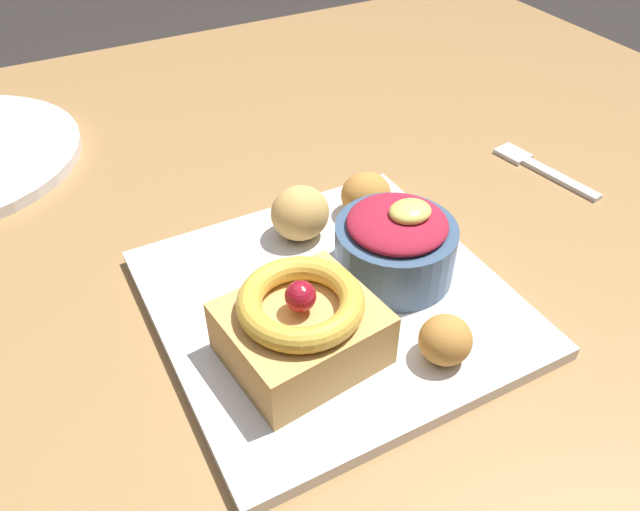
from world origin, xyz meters
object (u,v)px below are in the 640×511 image
(fritter_middle, at_px, (445,340))
(fritter_front, at_px, (300,213))
(fritter_back, at_px, (366,195))
(front_plate, at_px, (332,302))
(fork, at_px, (539,167))
(cake_slice, at_px, (301,326))
(berry_ramekin, at_px, (396,244))

(fritter_middle, bearing_deg, fritter_front, 98.55)
(fritter_front, height_order, fritter_back, fritter_front)
(front_plate, relative_size, fritter_front, 5.15)
(fritter_middle, bearing_deg, fork, 33.99)
(fritter_front, relative_size, fritter_middle, 1.35)
(front_plate, relative_size, cake_slice, 2.38)
(front_plate, xyz_separation_m, cake_slice, (-0.05, -0.04, 0.04))
(cake_slice, relative_size, berry_ramekin, 1.15)
(fritter_front, bearing_deg, fritter_middle, -81.45)
(cake_slice, bearing_deg, berry_ramekin, 22.57)
(fritter_middle, height_order, fork, fritter_middle)
(front_plate, xyz_separation_m, fritter_middle, (0.04, -0.09, 0.02))
(cake_slice, xyz_separation_m, fritter_middle, (0.09, -0.05, -0.01))
(fritter_front, height_order, fork, fritter_front)
(berry_ramekin, xyz_separation_m, fritter_middle, (-0.02, -0.09, -0.01))
(berry_ramekin, xyz_separation_m, fritter_back, (0.02, 0.08, -0.01))
(fritter_front, relative_size, fritter_back, 1.12)
(berry_ramekin, relative_size, fritter_back, 2.10)
(fritter_front, height_order, fritter_middle, fritter_front)
(cake_slice, height_order, fritter_front, cake_slice)
(cake_slice, bearing_deg, fork, 19.59)
(front_plate, distance_m, cake_slice, 0.07)
(cake_slice, relative_size, fritter_back, 2.42)
(cake_slice, height_order, fritter_back, cake_slice)
(fritter_back, bearing_deg, fritter_front, -178.21)
(fritter_front, bearing_deg, fork, -0.72)
(front_plate, height_order, cake_slice, cake_slice)
(berry_ramekin, distance_m, fritter_front, 0.09)
(fritter_middle, bearing_deg, berry_ramekin, 78.65)
(fritter_middle, distance_m, fork, 0.31)
(front_plate, relative_size, berry_ramekin, 2.73)
(fritter_back, bearing_deg, berry_ramekin, -105.54)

